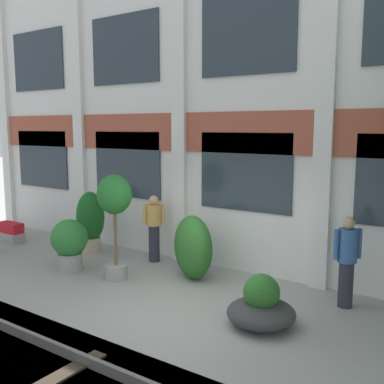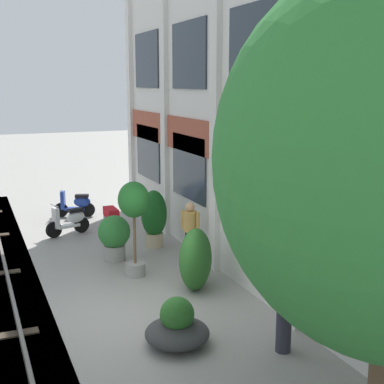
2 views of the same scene
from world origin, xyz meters
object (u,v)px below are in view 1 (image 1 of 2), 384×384
Objects in this scene: topiary_hedge at (193,247)px; resident_by_doorway at (154,226)px; potted_plant_wide_bowl at (261,307)px; potted_plant_low_pan at (115,205)px; resident_watching_tracks at (347,259)px; potted_plant_stone_basin at (90,220)px; potted_plant_square_trough at (11,233)px; potted_plant_ribbed_drum at (69,242)px.

resident_by_doorway is at bearing 161.68° from topiary_hedge.
topiary_hedge is (-2.24, 1.31, 0.37)m from potted_plant_wide_bowl.
potted_plant_wide_bowl is 0.50× the size of potted_plant_low_pan.
potted_plant_low_pan is 1.36× the size of resident_watching_tracks.
topiary_hedge is (3.31, -0.17, -0.16)m from potted_plant_stone_basin.
potted_plant_stone_basin is at bearing 176.98° from topiary_hedge.
potted_plant_square_trough is 0.56× the size of resident_watching_tracks.
resident_by_doorway is 4.61m from resident_watching_tracks.
potted_plant_stone_basin is at bearing -132.80° from resident_watching_tracks.
potted_plant_low_pan is 1.42× the size of potted_plant_stone_basin.
resident_watching_tracks reaches higher than potted_plant_wide_bowl.
potted_plant_ribbed_drum is 0.73× the size of resident_by_doorway.
potted_plant_square_trough is at bearing -176.63° from topiary_hedge.
resident_watching_tracks is at bearing 59.91° from potted_plant_wide_bowl.
resident_by_doorway is (-3.70, 1.79, 0.55)m from potted_plant_wide_bowl.
resident_watching_tracks is at bearing 15.62° from potted_plant_low_pan.
resident_watching_tracks is at bearing 0.77° from potted_plant_stone_basin.
resident_watching_tracks is (4.46, 1.25, -0.71)m from potted_plant_low_pan.
potted_plant_wide_bowl reaches higher than potted_plant_square_trough.
potted_plant_low_pan is 1.59m from potted_plant_ribbed_drum.
potted_plant_ribbed_drum is at bearing -172.97° from potted_plant_low_pan.
resident_by_doorway is (1.85, 0.31, 0.02)m from potted_plant_stone_basin.
potted_plant_square_trough is 9.19m from resident_watching_tracks.
resident_watching_tracks reaches higher than resident_by_doorway.
potted_plant_low_pan reaches higher than potted_plant_wide_bowl.
potted_plant_stone_basin is at bearing 165.06° from potted_plant_wide_bowl.
potted_plant_ribbed_drum is at bearing -156.16° from topiary_hedge.
potted_plant_square_trough is (-4.70, 0.63, -1.34)m from potted_plant_low_pan.
resident_watching_tracks is 1.22× the size of topiary_hedge.
potted_plant_low_pan is at bearing 7.03° from potted_plant_ribbed_drum.
potted_plant_stone_basin is at bearing -116.28° from resident_by_doorway.
resident_watching_tracks reaches higher than potted_plant_ribbed_drum.
resident_by_doorway reaches higher than potted_plant_ribbed_drum.
topiary_hedge is at bearing -3.02° from potted_plant_stone_basin.
potted_plant_low_pan is at bearing -143.05° from topiary_hedge.
resident_by_doorway is at bearing 55.27° from potted_plant_ribbed_drum.
potted_plant_low_pan reaches higher than potted_plant_ribbed_drum.
potted_plant_wide_bowl is at bearing -6.59° from potted_plant_square_trough.
resident_by_doorway is at bearing 10.42° from potted_plant_square_trough.
topiary_hedge reaches higher than potted_plant_square_trough.
potted_plant_stone_basin reaches higher than potted_plant_square_trough.
topiary_hedge is (1.46, -0.48, -0.18)m from resident_by_doorway.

